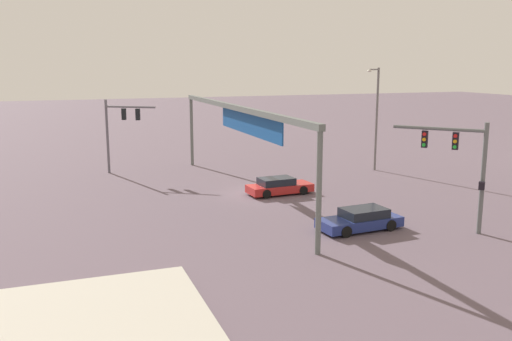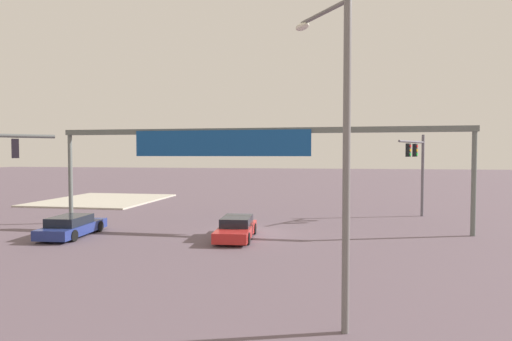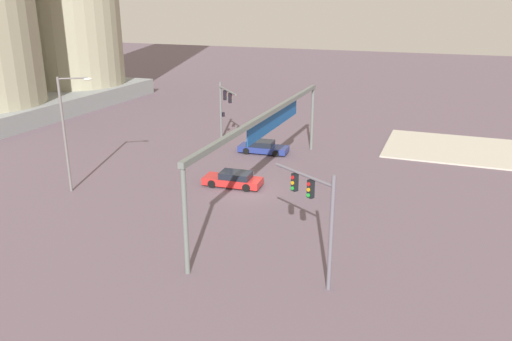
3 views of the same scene
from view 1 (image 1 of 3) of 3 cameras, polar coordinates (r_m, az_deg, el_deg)
ground_plane at (r=39.48m, az=0.28°, el=-2.44°), size 228.78×228.78×0.00m
traffic_signal_near_corner at (r=47.63m, az=-13.97°, el=4.66°), size 2.54×3.85×6.23m
traffic_signal_opposite_side at (r=32.05m, az=20.55°, el=1.14°), size 4.10×3.49×6.11m
streetlamp_curved_arm at (r=48.51m, az=12.27°, el=5.90°), size 1.67×2.08×8.84m
overhead_sign_gantry at (r=37.49m, az=-1.79°, el=5.33°), size 26.10×0.43×6.39m
sedan_car_approaching at (r=39.36m, az=2.37°, el=-1.64°), size 2.12×4.75×1.21m
sedan_car_waiting_far at (r=31.57m, az=10.75°, el=-5.00°), size 2.24×4.85×1.21m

